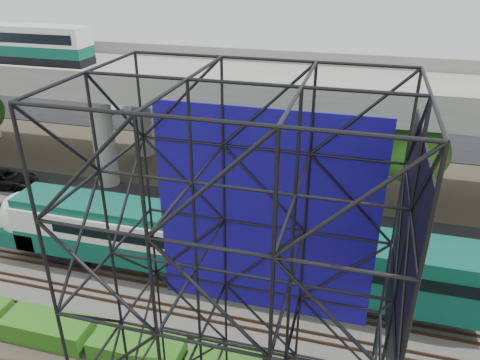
% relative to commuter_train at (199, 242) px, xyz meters
% --- Properties ---
extents(ground, '(140.00, 140.00, 0.00)m').
position_rel_commuter_train_xyz_m(ground, '(-2.07, -2.00, -2.88)').
color(ground, '#474233').
rests_on(ground, ground).
extents(ballast_bed, '(90.00, 12.00, 0.20)m').
position_rel_commuter_train_xyz_m(ballast_bed, '(-2.07, 0.00, -2.78)').
color(ballast_bed, slate).
rests_on(ballast_bed, ground).
extents(service_road, '(90.00, 5.00, 0.08)m').
position_rel_commuter_train_xyz_m(service_road, '(-2.07, 8.50, -2.84)').
color(service_road, black).
rests_on(service_road, ground).
extents(parking_lot, '(90.00, 18.00, 0.08)m').
position_rel_commuter_train_xyz_m(parking_lot, '(-2.07, 32.00, -2.84)').
color(parking_lot, black).
rests_on(parking_lot, ground).
extents(harbor_water, '(140.00, 40.00, 0.03)m').
position_rel_commuter_train_xyz_m(harbor_water, '(-2.07, 54.00, -2.87)').
color(harbor_water, '#456372').
rests_on(harbor_water, ground).
extents(rail_tracks, '(90.00, 9.52, 0.16)m').
position_rel_commuter_train_xyz_m(rail_tracks, '(-2.07, -0.00, -2.60)').
color(rail_tracks, '#472D1E').
rests_on(rail_tracks, ballast_bed).
extents(commuter_train, '(29.30, 3.06, 4.30)m').
position_rel_commuter_train_xyz_m(commuter_train, '(0.00, 0.00, 0.00)').
color(commuter_train, black).
rests_on(commuter_train, rail_tracks).
extents(overpass, '(80.00, 12.00, 12.40)m').
position_rel_commuter_train_xyz_m(overpass, '(-3.44, 14.00, 5.33)').
color(overpass, '#9E9B93').
rests_on(overpass, ground).
extents(scaffold_tower, '(9.36, 6.36, 15.00)m').
position_rel_commuter_train_xyz_m(scaffold_tower, '(5.25, -9.98, 4.59)').
color(scaffold_tower, black).
rests_on(scaffold_tower, ground).
extents(hedge_strip, '(34.60, 1.80, 1.20)m').
position_rel_commuter_train_xyz_m(hedge_strip, '(-1.06, -6.30, -2.32)').
color(hedge_strip, '#235613').
rests_on(hedge_strip, ground).
extents(trees, '(40.94, 16.94, 7.69)m').
position_rel_commuter_train_xyz_m(trees, '(-6.74, 14.17, 2.69)').
color(trees, '#382314').
rests_on(trees, ground).
extents(suv, '(5.32, 3.07, 1.40)m').
position_rel_commuter_train_xyz_m(suv, '(-20.13, 7.74, -2.10)').
color(suv, black).
rests_on(suv, service_road).
extents(parked_cars, '(37.26, 9.63, 1.29)m').
position_rel_commuter_train_xyz_m(parked_cars, '(-1.82, 31.60, -2.20)').
color(parked_cars, white).
rests_on(parked_cars, parking_lot).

